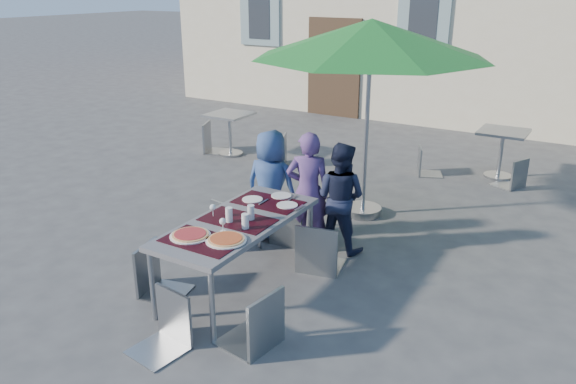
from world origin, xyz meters
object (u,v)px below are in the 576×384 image
Objects in this scene: chair_2 at (320,218)px; patio_umbrella at (371,40)px; dining_table at (238,225)px; cafe_table_1 at (502,145)px; pizza_near_right at (226,239)px; bg_chair_l_1 at (427,145)px; bg_chair_l_0 at (212,119)px; chair_5 at (162,289)px; child_2 at (340,197)px; cafe_table_0 at (230,126)px; child_0 at (271,185)px; bg_chair_r_0 at (278,132)px; chair_1 at (289,200)px; bg_chair_r_1 at (517,156)px; pizza_near_left at (190,235)px; chair_4 at (256,286)px; chair_0 at (231,196)px; child_1 at (308,191)px; chair_3 at (153,241)px.

chair_2 is 2.39m from patio_umbrella.
cafe_table_1 is (1.52, 4.96, -0.17)m from dining_table.
bg_chair_l_1 reaches higher than pizza_near_right.
chair_2 reaches higher than dining_table.
chair_2 is 1.01× the size of bg_chair_l_0.
child_2 is at bearing 80.17° from chair_5.
child_2 is 4.47m from bg_chair_l_0.
chair_2 is 1.37× the size of cafe_table_0.
child_0 is 1.04× the size of child_2.
cafe_table_0 is 1.05m from bg_chair_r_0.
bg_chair_l_1 is at bearing 80.37° from chair_1.
child_0 is at bearing -123.18° from bg_chair_r_1.
pizza_near_left is 0.38× the size of bg_chair_r_0.
cafe_table_0 is 0.78× the size of bg_chair_r_0.
bg_chair_r_0 is (-2.14, 1.31, -1.70)m from patio_umbrella.
pizza_near_left is 0.49× the size of cafe_table_0.
patio_umbrella reaches higher than chair_4.
chair_0 is 0.99× the size of chair_2.
child_0 is at bearing 107.67° from dining_table.
chair_5 is (-0.49, -1.85, -0.06)m from chair_2.
child_2 reaches higher than bg_chair_r_1.
child_1 is at bearing -37.13° from bg_chair_l_0.
dining_table is 4.53m from bg_chair_l_1.
chair_3 is 1.12× the size of bg_chair_l_1.
pizza_near_left is 1.45m from chair_0.
pizza_near_left is 0.44× the size of bg_chair_l_1.
cafe_table_0 is 0.89× the size of bg_chair_l_1.
patio_umbrella is 3.41× the size of bg_chair_r_1.
child_2 is 1.98m from patio_umbrella.
pizza_near_left is 3.36m from patio_umbrella.
child_1 is at bearing 10.47° from chair_1.
bg_chair_l_0 is at bearing -171.17° from bg_chair_r_1.
bg_chair_l_0 reaches higher than pizza_near_right.
patio_umbrella reaches higher than cafe_table_1.
pizza_near_left is 0.39× the size of chair_3.
dining_table is 0.90m from chair_2.
chair_2 is at bearing -103.40° from cafe_table_1.
bg_chair_r_0 is 1.28× the size of cafe_table_1.
dining_table is 1.80× the size of chair_0.
child_2 is 0.61m from chair_2.
chair_2 reaches higher than cafe_table_0.
chair_5 is (0.13, -2.27, 0.00)m from chair_1.
bg_chair_r_0 is at bearing 128.26° from chair_2.
chair_2 reaches higher than pizza_near_left.
pizza_near_left is at bearing -106.91° from cafe_table_1.
chair_5 is (0.18, -0.58, -0.22)m from pizza_near_left.
chair_3 is at bearing -116.17° from bg_chair_r_1.
child_0 is at bearing 80.47° from chair_3.
chair_0 is at bearing 130.02° from dining_table.
child_0 reaches higher than child_2.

